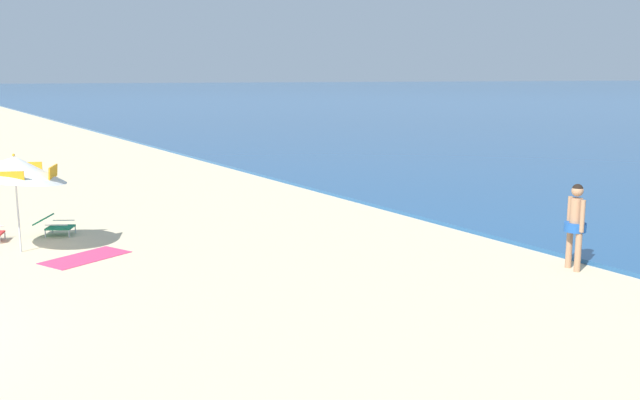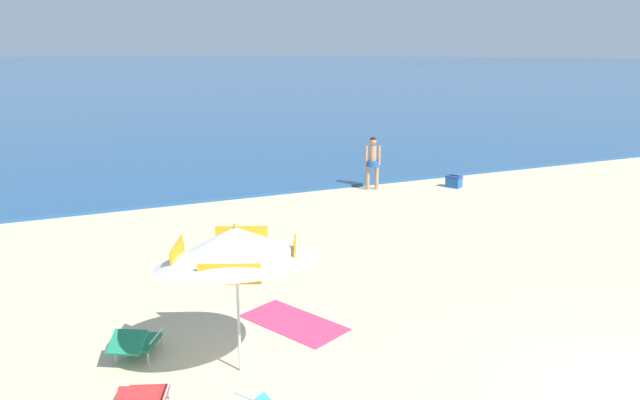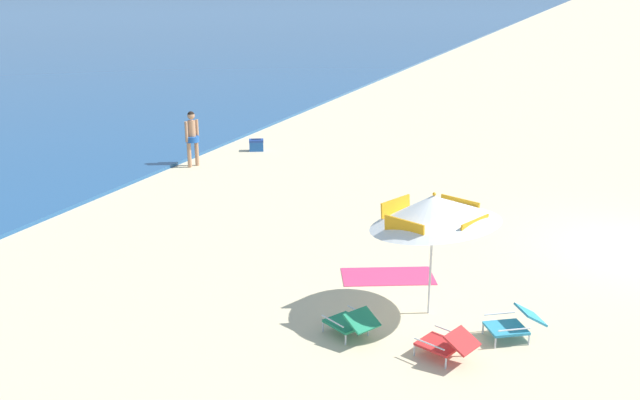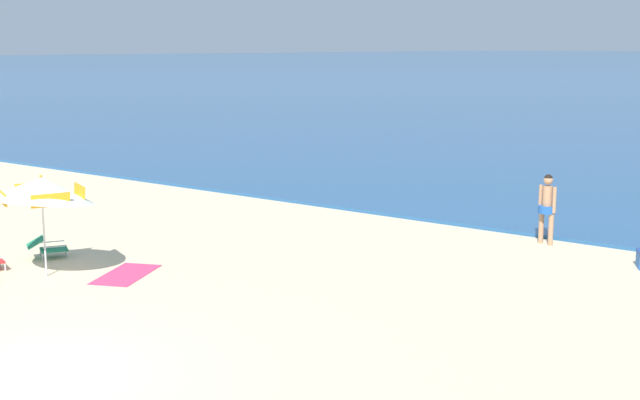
% 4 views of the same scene
% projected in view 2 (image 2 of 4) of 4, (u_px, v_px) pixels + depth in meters
% --- Properties ---
extents(ocean_water, '(800.00, 800.00, 0.10)m').
position_uv_depth(ocean_water, '(56.00, 60.00, 371.70)').
color(ocean_water, '#235184').
rests_on(ocean_water, ground).
extents(beach_umbrella_striped_main, '(2.34, 2.39, 2.29)m').
position_uv_depth(beach_umbrella_striped_main, '(236.00, 245.00, 7.96)').
color(beach_umbrella_striped_main, silver).
rests_on(beach_umbrella_striped_main, ground).
extents(lounge_chair_under_umbrella, '(0.90, 1.03, 0.52)m').
position_uv_depth(lounge_chair_under_umbrella, '(135.00, 342.00, 8.68)').
color(lounge_chair_under_umbrella, '#1E7F56').
rests_on(lounge_chair_under_umbrella, ground).
extents(lounge_chair_beside_umbrella, '(0.81, 1.01, 0.52)m').
position_uv_depth(lounge_chair_beside_umbrella, '(142.00, 400.00, 7.23)').
color(lounge_chair_beside_umbrella, red).
rests_on(lounge_chair_beside_umbrella, ground).
extents(person_standing_near_shore, '(0.50, 0.43, 1.76)m').
position_uv_depth(person_standing_near_shore, '(373.00, 159.00, 19.36)').
color(person_standing_near_shore, tan).
rests_on(person_standing_near_shore, ground).
extents(cooler_box, '(0.53, 0.60, 0.43)m').
position_uv_depth(cooler_box, '(454.00, 181.00, 19.86)').
color(cooler_box, '#1E56A8').
rests_on(cooler_box, ground).
extents(beach_towel, '(1.56, 2.01, 0.01)m').
position_uv_depth(beach_towel, '(294.00, 322.00, 9.91)').
color(beach_towel, '#DB3866').
rests_on(beach_towel, ground).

